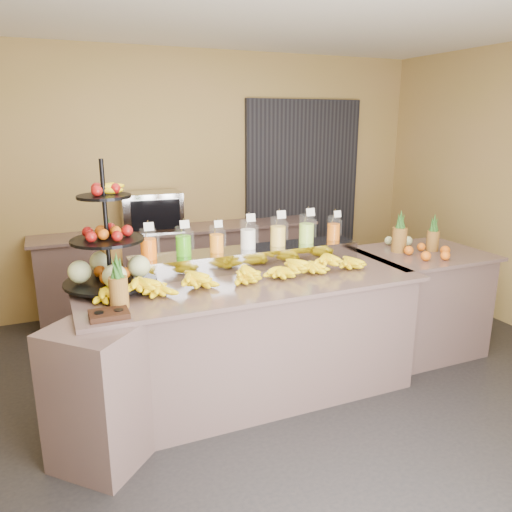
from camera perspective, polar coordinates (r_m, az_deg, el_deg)
ground at (r=3.83m, az=1.10°, el=-17.23°), size 6.00×6.00×0.00m
room_envelope at (r=4.03m, az=-0.97°, el=12.67°), size 6.04×5.02×2.82m
buffet_counter at (r=3.78m, az=-2.12°, el=-9.67°), size 2.75×1.25×0.93m
right_counter at (r=4.79m, az=18.03°, el=-4.93°), size 1.08×0.88×0.93m
back_ledge at (r=5.59m, az=-8.37°, el=-1.45°), size 3.10×0.55×0.93m
pitcher_tray at (r=3.95m, az=-0.91°, el=-0.21°), size 1.85×0.30×0.15m
juice_pitcher_orange_a at (r=3.69m, az=-12.19°, el=1.13°), size 0.12×0.13×0.29m
juice_pitcher_green at (r=3.75m, az=-8.30°, el=1.50°), size 0.12×0.12×0.29m
juice_pitcher_orange_b at (r=3.82m, az=-4.53°, el=1.77°), size 0.11×0.11×0.27m
juice_pitcher_milk at (r=3.91m, az=-0.92°, el=2.28°), size 0.12×0.13×0.30m
juice_pitcher_lemon at (r=4.01m, az=2.53°, el=2.64°), size 0.13×0.13×0.31m
juice_pitcher_lime at (r=4.13m, az=5.79°, el=2.94°), size 0.13×0.13×0.31m
juice_pitcher_orange_c at (r=4.26m, az=8.86°, el=3.03°), size 0.11×0.11×0.27m
banana_heap at (r=3.60m, az=-1.79°, el=-1.73°), size 2.10×0.19×0.17m
fruit_stand at (r=3.56m, az=-15.81°, el=-0.01°), size 0.81×0.81×0.89m
condiment_caddy at (r=3.10m, az=-16.45°, el=-6.40°), size 0.23×0.17×0.03m
pineapple_left_a at (r=3.19m, az=-15.44°, el=-3.54°), size 0.12×0.12×0.36m
pineapple_left_b at (r=3.78m, az=-16.20°, el=0.03°), size 0.16×0.16×0.45m
right_fruit_pile at (r=4.58m, az=18.35°, el=1.08°), size 0.41×0.39×0.22m
oven_warmer at (r=5.37m, az=-11.88°, el=5.02°), size 0.64×0.47×0.41m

